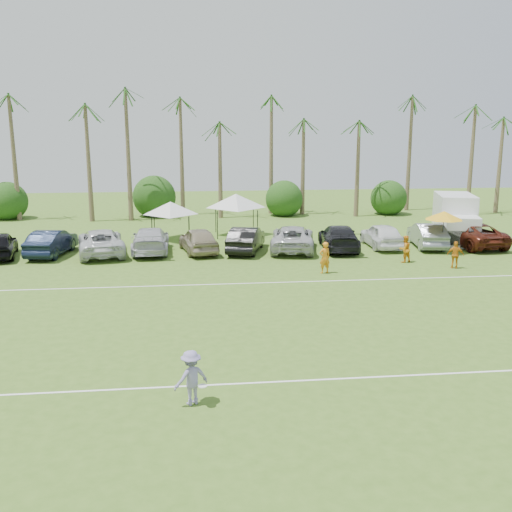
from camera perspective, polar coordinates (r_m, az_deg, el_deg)
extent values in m
plane|color=#41641E|center=(16.95, 2.74, -15.34)|extent=(120.00, 120.00, 0.00)
cube|color=white|center=(18.71, 1.76, -12.48)|extent=(80.00, 0.10, 0.01)
cube|color=white|center=(29.95, -1.45, -2.77)|extent=(80.00, 0.10, 0.01)
cone|color=brown|center=(54.86, -21.94, 8.10)|extent=(0.44, 0.44, 9.00)
cone|color=brown|center=(53.72, -16.79, 8.93)|extent=(0.44, 0.44, 10.00)
cone|color=brown|center=(53.13, -12.52, 9.67)|extent=(0.44, 0.44, 11.00)
cone|color=brown|center=(52.95, -8.09, 8.21)|extent=(0.44, 0.44, 8.00)
cone|color=brown|center=(52.94, -3.73, 8.84)|extent=(0.44, 0.44, 9.00)
cone|color=brown|center=(53.25, 0.63, 9.43)|extent=(0.44, 0.44, 10.00)
cone|color=brown|center=(53.85, 4.92, 9.95)|extent=(0.44, 0.44, 11.00)
cone|color=brown|center=(55.13, 10.05, 8.31)|extent=(0.44, 0.44, 8.00)
cone|color=brown|center=(56.70, 14.98, 8.70)|extent=(0.44, 0.44, 9.00)
cone|color=brown|center=(58.65, 19.63, 9.00)|extent=(0.44, 0.44, 10.00)
cone|color=brown|center=(60.47, 23.12, 9.29)|extent=(0.44, 0.44, 11.00)
cylinder|color=brown|center=(56.74, -23.32, 4.24)|extent=(0.30, 0.30, 1.40)
sphere|color=#183E11|center=(56.61, -23.41, 5.34)|extent=(4.00, 4.00, 4.00)
cylinder|color=brown|center=(54.38, -10.07, 4.75)|extent=(0.30, 0.30, 1.40)
sphere|color=#183E11|center=(54.24, -10.11, 5.90)|extent=(4.00, 4.00, 4.00)
cylinder|color=brown|center=(54.91, 2.57, 5.01)|extent=(0.30, 0.30, 1.40)
sphere|color=#183E11|center=(54.78, 2.58, 6.15)|extent=(4.00, 4.00, 4.00)
cylinder|color=brown|center=(57.30, 12.54, 5.04)|extent=(0.30, 0.30, 1.40)
sphere|color=#183E11|center=(57.18, 12.59, 6.13)|extent=(4.00, 4.00, 4.00)
imported|color=orange|center=(32.13, 6.89, -0.15)|extent=(0.74, 0.58, 1.79)
imported|color=orange|center=(35.69, 14.66, 0.68)|extent=(0.95, 0.84, 1.64)
imported|color=orange|center=(34.99, 19.32, 0.10)|extent=(1.01, 0.71, 1.60)
cube|color=silver|center=(44.53, 19.22, 4.27)|extent=(3.61, 5.05, 2.47)
cube|color=silver|center=(41.60, 19.83, 2.30)|extent=(2.67, 2.33, 2.08)
cube|color=black|center=(40.93, 19.98, 1.71)|extent=(2.27, 0.90, 0.99)
cube|color=#E5590C|center=(44.82, 20.75, 3.63)|extent=(0.45, 1.53, 0.89)
cylinder|color=black|center=(41.73, 18.39, 1.60)|extent=(0.53, 0.94, 0.89)
cylinder|color=black|center=(42.09, 21.05, 1.49)|extent=(0.53, 0.94, 0.89)
cylinder|color=black|center=(45.77, 17.61, 2.58)|extent=(0.53, 0.94, 0.89)
cylinder|color=black|center=(46.10, 20.05, 2.47)|extent=(0.53, 0.94, 0.89)
cylinder|color=black|center=(40.93, -10.36, 2.53)|extent=(0.06, 0.06, 1.86)
cylinder|color=black|center=(40.82, -6.72, 2.63)|extent=(0.06, 0.06, 1.86)
cylinder|color=black|center=(43.48, -10.13, 3.12)|extent=(0.06, 0.06, 1.86)
cylinder|color=black|center=(43.38, -6.71, 3.21)|extent=(0.06, 0.06, 1.86)
pyramid|color=silver|center=(41.86, -8.56, 5.40)|extent=(4.02, 4.02, 0.93)
cylinder|color=black|center=(41.90, -3.88, 3.11)|extent=(0.06, 0.06, 2.11)
cylinder|color=black|center=(42.12, 0.15, 3.19)|extent=(0.06, 0.06, 2.11)
cylinder|color=black|center=(44.82, -4.05, 3.73)|extent=(0.06, 0.06, 2.11)
cylinder|color=black|center=(45.03, -0.27, 3.80)|extent=(0.06, 0.06, 2.11)
pyramid|color=silver|center=(43.16, -2.03, 6.23)|extent=(4.55, 4.55, 1.05)
cylinder|color=black|center=(39.21, 18.16, 2.11)|extent=(0.05, 0.05, 2.45)
cone|color=gold|center=(39.02, 18.28, 3.87)|extent=(2.45, 2.45, 0.56)
imported|color=#867CB0|center=(17.14, -6.49, -11.98)|extent=(1.24, 1.04, 1.66)
cylinder|color=white|center=(16.98, -5.35, -12.82)|extent=(0.27, 0.27, 0.03)
imported|color=black|center=(38.79, -19.77, 1.29)|extent=(2.47, 5.23, 1.66)
imported|color=silver|center=(38.02, -15.24, 1.37)|extent=(3.83, 6.37, 1.66)
imported|color=silver|center=(37.96, -10.51, 1.59)|extent=(2.47, 5.77, 1.66)
imported|color=gray|center=(37.53, -5.78, 1.61)|extent=(2.88, 5.15, 1.66)
imported|color=black|center=(37.57, -1.00, 1.69)|extent=(3.08, 5.32, 1.66)
imported|color=#B5B5B6|center=(38.07, 3.67, 1.81)|extent=(3.81, 6.37, 1.66)
imported|color=black|center=(38.63, 8.28, 1.86)|extent=(2.94, 5.93, 1.66)
imported|color=white|center=(39.92, 12.47, 2.04)|extent=(1.96, 4.86, 1.66)
imported|color=slate|center=(40.81, 16.74, 2.03)|extent=(2.50, 5.24, 1.66)
imported|color=#4F1C11|center=(42.09, 20.69, 2.05)|extent=(3.22, 6.16, 1.66)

